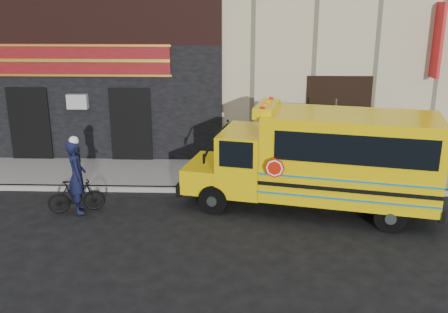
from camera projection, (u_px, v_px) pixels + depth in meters
ground at (214, 229)px, 12.68m from camera, size 120.00×120.00×0.00m
curb at (219, 190)px, 15.15m from camera, size 40.00×0.20×0.15m
sidewalk at (221, 174)px, 16.58m from camera, size 40.00×3.00×0.15m
school_bus at (324, 158)px, 13.44m from camera, size 7.20×3.58×2.92m
sign_pole at (334, 140)px, 15.03m from camera, size 0.10×0.24×2.81m
bicycle at (76, 196)px, 13.63m from camera, size 1.58×0.84×0.91m
cyclist at (77, 178)px, 13.37m from camera, size 0.73×0.86×2.02m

